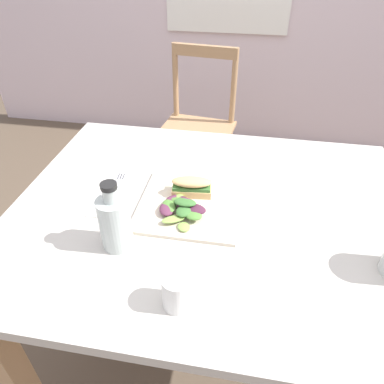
{
  "coord_description": "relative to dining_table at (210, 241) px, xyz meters",
  "views": [
    {
      "loc": [
        0.12,
        -0.68,
        1.38
      ],
      "look_at": [
        -0.02,
        0.13,
        0.76
      ],
      "focal_mm": 33.28,
      "sensor_mm": 36.0,
      "label": 1
    }
  ],
  "objects": [
    {
      "name": "bottle_cold_brew",
      "position": [
        -0.21,
        -0.18,
        0.2
      ],
      "size": [
        0.08,
        0.08,
        0.19
      ],
      "color": "black",
      "rests_on": "dining_table"
    },
    {
      "name": "sandwich_half_front",
      "position": [
        -0.06,
        0.04,
        0.17
      ],
      "size": [
        0.12,
        0.07,
        0.06
      ],
      "color": "#DBB270",
      "rests_on": "plate_lunch"
    },
    {
      "name": "chair_wooden_far",
      "position": [
        -0.21,
        1.04,
        -0.16
      ],
      "size": [
        0.45,
        0.45,
        0.87
      ],
      "color": "tan",
      "rests_on": "ground"
    },
    {
      "name": "plate_lunch",
      "position": [
        -0.06,
        -0.0,
        0.14
      ],
      "size": [
        0.28,
        0.28,
        0.01
      ],
      "primitive_type": "cube",
      "color": "beige",
      "rests_on": "dining_table"
    },
    {
      "name": "napkin_folded",
      "position": [
        -0.29,
        0.02,
        0.13
      ],
      "size": [
        0.14,
        0.24,
        0.0
      ],
      "primitive_type": "cube",
      "rotation": [
        0.0,
        0.0,
        0.11
      ],
      "color": "silver",
      "rests_on": "dining_table"
    },
    {
      "name": "dining_table",
      "position": [
        0.0,
        0.0,
        0.0
      ],
      "size": [
        1.13,
        0.9,
        0.74
      ],
      "color": "#BCB7AD",
      "rests_on": "ground"
    },
    {
      "name": "salad_mixed_greens",
      "position": [
        -0.08,
        -0.04,
        0.16
      ],
      "size": [
        0.14,
        0.15,
        0.04
      ],
      "color": "#84A84C",
      "rests_on": "plate_lunch"
    },
    {
      "name": "fork_on_napkin",
      "position": [
        -0.29,
        0.04,
        0.14
      ],
      "size": [
        0.04,
        0.19,
        0.0
      ],
      "color": "silver",
      "rests_on": "napkin_folded"
    },
    {
      "name": "cup_extra_side",
      "position": [
        -0.03,
        -0.33,
        0.17
      ],
      "size": [
        0.06,
        0.06,
        0.08
      ],
      "primitive_type": "cylinder",
      "color": "white",
      "rests_on": "dining_table"
    },
    {
      "name": "ground_plane",
      "position": [
        -0.04,
        -0.09,
        -0.61
      ],
      "size": [
        8.04,
        8.04,
        0.0
      ],
      "primitive_type": "plane",
      "color": "brown"
    }
  ]
}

